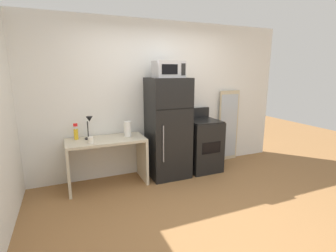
# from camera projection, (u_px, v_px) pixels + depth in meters

# --- Properties ---
(ground_plane) EXTENTS (12.00, 12.00, 0.00)m
(ground_plane) POSITION_uv_depth(u_px,v_px,m) (203.00, 215.00, 3.13)
(ground_plane) COLOR olive
(wall_back_white) EXTENTS (5.00, 0.10, 2.60)m
(wall_back_white) POSITION_uv_depth(u_px,v_px,m) (156.00, 98.00, 4.38)
(wall_back_white) COLOR white
(wall_back_white) RESTS_ON ground
(desk) EXTENTS (1.18, 0.57, 0.75)m
(desk) POSITION_uv_depth(u_px,v_px,m) (107.00, 153.00, 3.87)
(desk) COLOR beige
(desk) RESTS_ON ground
(desk_lamp) EXTENTS (0.14, 0.12, 0.35)m
(desk_lamp) POSITION_uv_depth(u_px,v_px,m) (89.00, 124.00, 3.76)
(desk_lamp) COLOR black
(desk_lamp) RESTS_ON desk
(coffee_mug) EXTENTS (0.08, 0.08, 0.09)m
(coffee_mug) POSITION_uv_depth(u_px,v_px,m) (91.00, 140.00, 3.58)
(coffee_mug) COLOR white
(coffee_mug) RESTS_ON desk
(paper_towel_roll) EXTENTS (0.11, 0.11, 0.24)m
(paper_towel_roll) POSITION_uv_depth(u_px,v_px,m) (128.00, 129.00, 3.95)
(paper_towel_roll) COLOR white
(paper_towel_roll) RESTS_ON desk
(spray_bottle) EXTENTS (0.06, 0.06, 0.25)m
(spray_bottle) POSITION_uv_depth(u_px,v_px,m) (76.00, 133.00, 3.78)
(spray_bottle) COLOR yellow
(spray_bottle) RESTS_ON desk
(refrigerator) EXTENTS (0.65, 0.63, 1.67)m
(refrigerator) POSITION_uv_depth(u_px,v_px,m) (168.00, 128.00, 4.17)
(refrigerator) COLOR black
(refrigerator) RESTS_ON ground
(microwave) EXTENTS (0.46, 0.35, 0.26)m
(microwave) POSITION_uv_depth(u_px,v_px,m) (168.00, 69.00, 3.95)
(microwave) COLOR #B7B7BC
(microwave) RESTS_ON refrigerator
(oven_range) EXTENTS (0.56, 0.61, 1.10)m
(oven_range) POSITION_uv_depth(u_px,v_px,m) (202.00, 145.00, 4.51)
(oven_range) COLOR black
(oven_range) RESTS_ON ground
(leaning_mirror) EXTENTS (0.44, 0.03, 1.40)m
(leaning_mirror) POSITION_uv_depth(u_px,v_px,m) (228.00, 126.00, 4.97)
(leaning_mirror) COLOR #C6B793
(leaning_mirror) RESTS_ON ground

